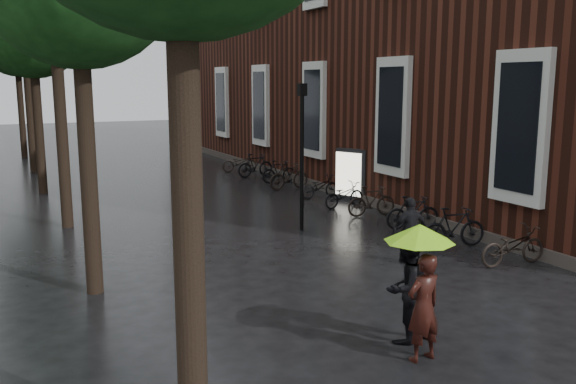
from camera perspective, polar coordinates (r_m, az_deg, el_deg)
brick_building at (r=29.30m, az=7.58°, el=13.99°), size 10.20×33.20×12.00m
street_trees at (r=20.97m, az=-22.22°, el=15.80°), size 4.33×34.03×8.91m
person_burgundy at (r=9.25m, az=12.55°, el=-10.50°), size 0.62×0.44×1.63m
person_black at (r=9.83m, az=10.96°, el=-8.81°), size 1.00×0.88×1.74m
lime_umbrella at (r=9.16m, az=12.21°, el=-3.78°), size 1.05×1.05×1.56m
pedestrian_walking at (r=14.01m, az=11.37°, el=-3.54°), size 0.93×0.47×1.52m
parked_bicycles at (r=20.63m, az=4.14°, el=0.22°), size 2.03×16.90×1.02m
ad_lightbox at (r=20.92m, az=5.97°, el=1.57°), size 0.28×1.20×1.81m
lamp_post at (r=16.51m, az=1.31°, el=4.65°), size 0.21×0.21×4.01m
cycle_sign at (r=22.43m, az=-18.74°, el=3.86°), size 0.14×0.48×2.66m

